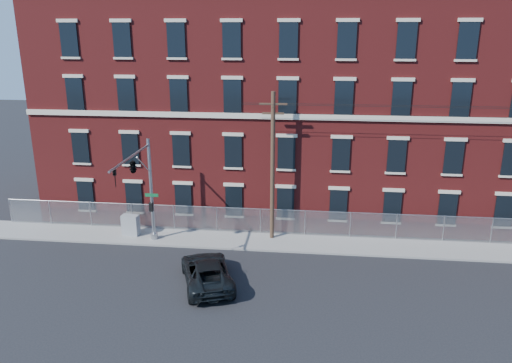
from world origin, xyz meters
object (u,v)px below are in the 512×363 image
Objects in this scene: traffic_signal_mast at (138,174)px; pickup_truck at (207,272)px; utility_pole_near at (273,164)px; utility_cabinet at (131,225)px.

pickup_truck is (4.84, -3.28, -4.62)m from traffic_signal_mast.
utility_cabinet is at bearing -176.31° from utility_pole_near.
traffic_signal_mast is at bearing -53.49° from pickup_truck.
utility_cabinet is (-1.81, 2.79, -4.54)m from traffic_signal_mast.
utility_pole_near is (8.00, 3.42, -0.05)m from traffic_signal_mast.
traffic_signal_mast is 7.45m from pickup_truck.
pickup_truck is at bearing -115.25° from utility_pole_near.
traffic_signal_mast is 4.81× the size of utility_cabinet.
traffic_signal_mast is 5.63m from utility_cabinet.
traffic_signal_mast reaches higher than utility_cabinet.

